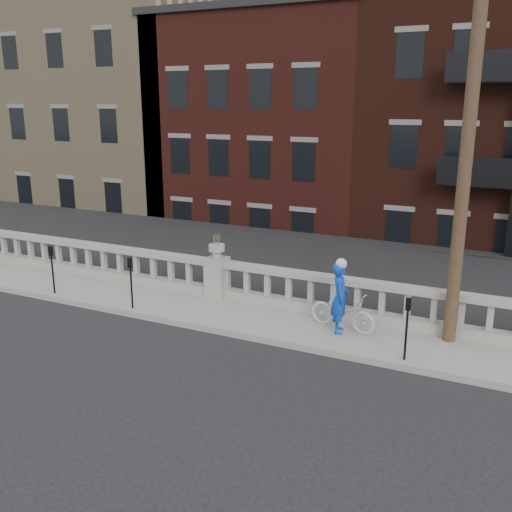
{
  "coord_description": "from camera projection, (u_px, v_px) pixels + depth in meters",
  "views": [
    {
      "loc": [
        7.47,
        -9.04,
        5.4
      ],
      "look_at": [
        1.55,
        3.2,
        1.67
      ],
      "focal_mm": 40.0,
      "sensor_mm": 36.0,
      "label": 1
    }
  ],
  "objects": [
    {
      "name": "ground",
      "position": [
        128.0,
        356.0,
        12.42
      ],
      "size": [
        120.0,
        120.0,
        0.0
      ],
      "primitive_type": "plane",
      "color": "black",
      "rests_on": "ground"
    },
    {
      "name": "sidewalk",
      "position": [
        200.0,
        309.0,
        15.0
      ],
      "size": [
        32.0,
        2.2,
        0.15
      ],
      "primitive_type": "cube",
      "color": "gray",
      "rests_on": "ground"
    },
    {
      "name": "balustrade",
      "position": [
        217.0,
        279.0,
        15.68
      ],
      "size": [
        28.0,
        0.34,
        1.03
      ],
      "color": "gray",
      "rests_on": "sidewalk"
    },
    {
      "name": "planter_pedestal",
      "position": [
        217.0,
        272.0,
        15.63
      ],
      "size": [
        0.55,
        0.55,
        1.76
      ],
      "color": "gray",
      "rests_on": "sidewalk"
    },
    {
      "name": "lower_level",
      "position": [
        396.0,
        152.0,
        31.49
      ],
      "size": [
        80.0,
        44.0,
        20.8
      ],
      "color": "#605E59",
      "rests_on": "ground"
    },
    {
      "name": "utility_pole",
      "position": [
        471.0,
        108.0,
        11.55
      ],
      "size": [
        1.6,
        0.28,
        10.0
      ],
      "color": "#422D1E",
      "rests_on": "sidewalk"
    },
    {
      "name": "parking_meter_b",
      "position": [
        52.0,
        264.0,
        15.8
      ],
      "size": [
        0.1,
        0.09,
        1.36
      ],
      "color": "black",
      "rests_on": "sidewalk"
    },
    {
      "name": "parking_meter_c",
      "position": [
        131.0,
        277.0,
        14.66
      ],
      "size": [
        0.1,
        0.09,
        1.36
      ],
      "color": "black",
      "rests_on": "sidewalk"
    },
    {
      "name": "parking_meter_d",
      "position": [
        407.0,
        322.0,
        11.7
      ],
      "size": [
        0.1,
        0.09,
        1.36
      ],
      "color": "black",
      "rests_on": "sidewalk"
    },
    {
      "name": "bicycle",
      "position": [
        343.0,
        311.0,
        13.43
      ],
      "size": [
        1.74,
        0.89,
        0.87
      ],
      "primitive_type": "imported",
      "rotation": [
        0.0,
        0.0,
        1.38
      ],
      "color": "silver",
      "rests_on": "sidewalk"
    },
    {
      "name": "cyclist",
      "position": [
        340.0,
        298.0,
        13.15
      ],
      "size": [
        0.57,
        0.7,
        1.68
      ],
      "primitive_type": "imported",
      "rotation": [
        0.0,
        0.0,
        1.88
      ],
      "color": "blue",
      "rests_on": "sidewalk"
    }
  ]
}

